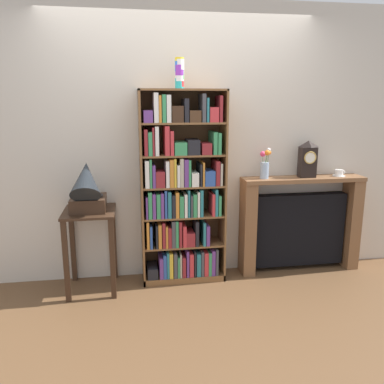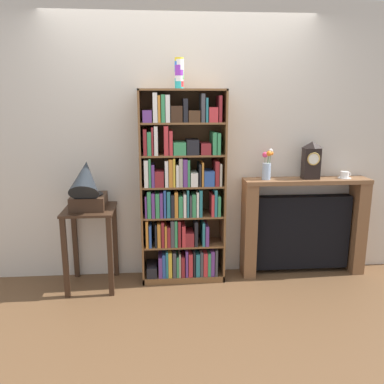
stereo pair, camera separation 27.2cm
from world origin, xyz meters
name	(u,v)px [view 1 (the left image)]	position (x,y,z in m)	size (l,w,h in m)	color
ground_plane	(185,284)	(0.00, 0.00, -0.01)	(7.85, 6.40, 0.02)	brown
wall_back	(198,144)	(0.18, 0.32, 1.31)	(4.85, 0.08, 2.62)	beige
bookshelf	(181,195)	(-0.02, 0.12, 0.85)	(0.79, 0.30, 1.82)	brown
cup_stack	(180,73)	(-0.03, 0.10, 1.95)	(0.08, 0.08, 0.27)	#28B2B7
side_table_left	(90,233)	(-0.86, 0.03, 0.54)	(0.45, 0.50, 0.76)	#382316
gramophone	(87,188)	(-0.86, -0.04, 0.98)	(0.30, 0.48, 0.52)	#382316
fireplace_mantel	(299,224)	(1.21, 0.17, 0.48)	(1.23, 0.25, 0.98)	brown
mantel_clock	(308,159)	(1.24, 0.15, 1.16)	(0.16, 0.11, 0.36)	black
flower_vase	(265,166)	(0.81, 0.16, 1.10)	(0.11, 0.13, 0.30)	#99B2D1
teacup_with_saucer	(339,173)	(1.59, 0.15, 1.01)	(0.13, 0.13, 0.07)	white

